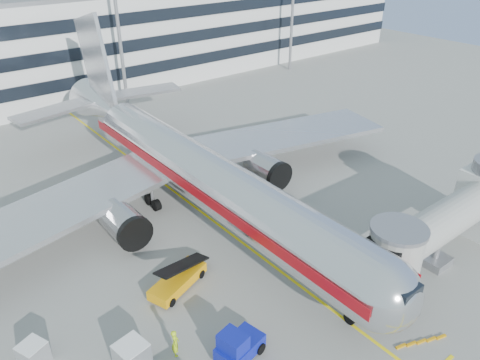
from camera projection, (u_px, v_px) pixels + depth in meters
ground at (273, 265)px, 38.10m from camera, size 180.00×180.00×0.00m
lead_in_line at (203, 213)px, 44.98m from camera, size 0.25×70.00×0.01m
main_jet at (191, 168)px, 44.13m from camera, size 50.95×48.70×16.06m
jet_bridge at (455, 217)px, 37.37m from camera, size 17.80×4.50×7.00m
terminal at (31, 44)px, 74.22m from camera, size 150.00×24.25×15.60m
light_mast_centre at (115, 4)px, 64.22m from camera, size 2.40×1.20×25.45m
belt_loader at (178, 280)px, 35.46m from camera, size 5.40×3.46×2.54m
baggage_tug at (238, 346)px, 29.49m from camera, size 3.45×2.56×2.36m
cargo_container_left at (132, 356)px, 28.93m from camera, size 2.04×2.04×1.89m
cargo_container_right at (33, 354)px, 29.26m from camera, size 1.93×1.93×1.58m
ramp_worker at (175, 343)px, 29.75m from camera, size 0.76×0.88×2.03m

